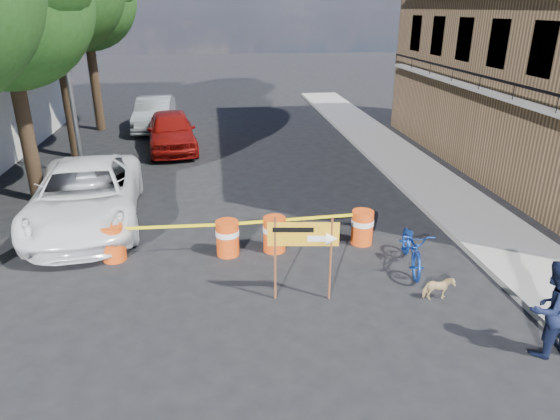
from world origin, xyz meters
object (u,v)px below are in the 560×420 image
object	(u,v)px
suv_white	(86,195)
barrel_mid_right	(274,233)
barrel_mid_left	(227,237)
detour_sign	(313,241)
barrel_far_left	(113,242)
dog	(438,289)
sedan_red	(171,131)
barrel_far_right	(362,227)
pedestrian	(551,309)
bicycle	(414,228)
sedan_silver	(155,113)

from	to	relation	value
suv_white	barrel_mid_right	bearing A→B (deg)	-30.89
barrel_mid_left	detour_sign	world-z (taller)	detour_sign
barrel_far_left	barrel_mid_right	world-z (taller)	same
dog	sedan_red	size ratio (longest dim) A/B	0.13
barrel_far_right	suv_white	bearing A→B (deg)	162.76
barrel_far_left	detour_sign	bearing A→B (deg)	-28.11
barrel_mid_right	barrel_far_right	world-z (taller)	same
barrel_far_left	barrel_far_right	distance (m)	6.24
detour_sign	pedestrian	size ratio (longest dim) A/B	1.02
barrel_far_right	sedan_red	bearing A→B (deg)	118.77
detour_sign	bicycle	distance (m)	2.83
sedan_silver	barrel_mid_left	bearing A→B (deg)	-76.19
barrel_mid_right	sedan_silver	xyz separation A→B (m)	(-4.32, 14.29, 0.32)
pedestrian	sedan_red	xyz separation A→B (m)	(-7.47, 14.80, -0.08)
barrel_mid_left	sedan_silver	size ratio (longest dim) A/B	0.19
detour_sign	suv_white	distance (m)	7.30
barrel_far_right	dog	distance (m)	2.98
sedan_red	sedan_silver	world-z (taller)	sedan_red
barrel_far_left	dog	distance (m)	7.58
barrel_mid_right	detour_sign	bearing A→B (deg)	-78.05
barrel_mid_left	barrel_mid_right	distance (m)	1.18
bicycle	sedan_red	world-z (taller)	bicycle
barrel_far_right	barrel_mid_left	bearing A→B (deg)	-176.83
barrel_mid_left	barrel_far_left	bearing A→B (deg)	178.19
pedestrian	dog	distance (m)	2.30
barrel_mid_left	dog	size ratio (longest dim) A/B	1.44
detour_sign	sedan_red	distance (m)	13.06
pedestrian	barrel_mid_right	bearing A→B (deg)	-58.95
barrel_far_right	dog	bearing A→B (deg)	-73.89
detour_sign	pedestrian	bearing A→B (deg)	-23.50
barrel_mid_left	barrel_mid_right	world-z (taller)	same
barrel_far_right	dog	xyz separation A→B (m)	(0.83, -2.86, -0.21)
pedestrian	bicycle	xyz separation A→B (m)	(-1.16, 3.34, 0.10)
bicycle	suv_white	world-z (taller)	bicycle
barrel_mid_right	pedestrian	xyz separation A→B (m)	(4.26, -4.63, 0.44)
barrel_mid_right	detour_sign	distance (m)	2.56
barrel_mid_right	pedestrian	distance (m)	6.31
bicycle	detour_sign	bearing A→B (deg)	-147.32
bicycle	barrel_mid_right	bearing A→B (deg)	167.94
barrel_far_left	bicycle	distance (m)	7.17
detour_sign	barrel_far_left	bearing A→B (deg)	159.61
barrel_mid_left	sedan_red	bearing A→B (deg)	101.23
barrel_mid_right	bicycle	world-z (taller)	bicycle
pedestrian	dog	bearing A→B (deg)	-70.83
barrel_mid_left	barrel_far_right	distance (m)	3.49
detour_sign	sedan_silver	world-z (taller)	detour_sign
barrel_mid_right	dog	world-z (taller)	barrel_mid_right
barrel_far_right	sedan_silver	distance (m)	15.64
bicycle	barrel_mid_left	bearing A→B (deg)	174.61
suv_white	pedestrian	bearing A→B (deg)	-42.52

